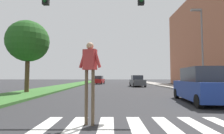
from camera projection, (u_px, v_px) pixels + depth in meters
name	position (u px, v px, depth m)	size (l,w,h in m)	color
ground_plane	(116.00, 85.00, 28.24)	(140.00, 140.00, 0.00)	#2D2D30
crosswalk	(137.00, 126.00, 4.89)	(5.85, 2.20, 0.01)	silver
median_strip	(68.00, 86.00, 26.25)	(3.69, 64.00, 0.15)	#386B2D
tree_mid	(28.00, 41.00, 14.58)	(3.55, 3.55, 6.17)	#4C3823
sidewalk_right	(167.00, 86.00, 26.25)	(3.00, 64.00, 0.15)	#9E9991
traffic_light_gantry	(44.00, 13.00, 7.58)	(7.95, 0.30, 6.00)	gold
street_lamp_right	(201.00, 42.00, 15.20)	(1.02, 0.24, 7.50)	slate
pedestrian_performer	(90.00, 69.00, 5.09)	(0.73, 0.36, 2.49)	brown
suv_crossing	(202.00, 86.00, 9.40)	(2.42, 4.78, 1.97)	navy
sedan_midblock	(137.00, 81.00, 25.47)	(1.92, 4.65, 1.69)	#474C51
sedan_distant	(99.00, 80.00, 34.30)	(2.28, 4.68, 1.67)	maroon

